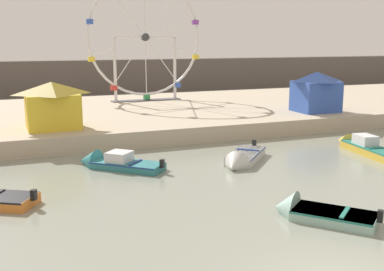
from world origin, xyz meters
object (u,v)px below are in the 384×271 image
Objects in this scene: motorboat_mustard_yellow at (361,146)px; carnival_booth_yellow_awning at (52,104)px; motorboat_pale_grey at (241,159)px; motorboat_teal_painted at (111,163)px; ferris_wheel_white_frame at (145,39)px; carnival_booth_blue_tent at (316,91)px; motorboat_seafoam at (312,212)px.

motorboat_mustard_yellow is 1.71× the size of carnival_booth_yellow_awning.
motorboat_mustard_yellow reaches higher than motorboat_pale_grey.
motorboat_mustard_yellow is at bearing -143.57° from motorboat_teal_painted.
motorboat_pale_grey is 22.46m from ferris_wheel_white_frame.
motorboat_mustard_yellow is at bearing -107.46° from carnival_booth_blue_tent.
ferris_wheel_white_frame is (2.46, 29.92, 6.71)m from motorboat_seafoam.
carnival_booth_yellow_awning is (-20.61, 0.07, -0.09)m from carnival_booth_blue_tent.
carnival_booth_blue_tent reaches higher than motorboat_mustard_yellow.
motorboat_pale_grey is 1.13× the size of motorboat_seafoam.
motorboat_pale_grey is 0.98× the size of motorboat_teal_painted.
motorboat_teal_painted is 19.89m from carnival_booth_blue_tent.
motorboat_mustard_yellow reaches higher than motorboat_teal_painted.
motorboat_pale_grey is at bearing -48.78° from motorboat_seafoam.
motorboat_seafoam reaches higher than motorboat_pale_grey.
motorboat_seafoam is 21.92m from carnival_booth_blue_tent.
motorboat_teal_painted is 0.40× the size of ferris_wheel_white_frame.
ferris_wheel_white_frame is at bearing 27.42° from motorboat_mustard_yellow.
carnival_booth_yellow_awning is (-7.63, 17.54, 2.50)m from motorboat_seafoam.
motorboat_seafoam is at bearing -94.70° from ferris_wheel_white_frame.
motorboat_seafoam is (-1.45, -8.49, -0.04)m from motorboat_pale_grey.
carnival_booth_blue_tent is at bearing -0.20° from carnival_booth_yellow_awning.
motorboat_pale_grey is 1.24× the size of carnival_booth_yellow_awning.
motorboat_teal_painted is 1.26× the size of carnival_booth_yellow_awning.
motorboat_teal_painted is 7.80m from carnival_booth_yellow_awning.
motorboat_pale_grey is at bearing 97.99° from motorboat_mustard_yellow.
motorboat_seafoam is at bearing -66.51° from carnival_booth_yellow_awning.
motorboat_seafoam is (-9.83, -8.42, -0.13)m from motorboat_mustard_yellow.
carnival_booth_blue_tent is at bearing -115.13° from motorboat_teal_painted.
motorboat_teal_painted is 22.03m from ferris_wheel_white_frame.
carnival_booth_blue_tent is (3.16, 9.06, 2.46)m from motorboat_mustard_yellow.
motorboat_teal_painted is at bearing 90.88° from motorboat_mustard_yellow.
motorboat_pale_grey is at bearing -92.69° from ferris_wheel_white_frame.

